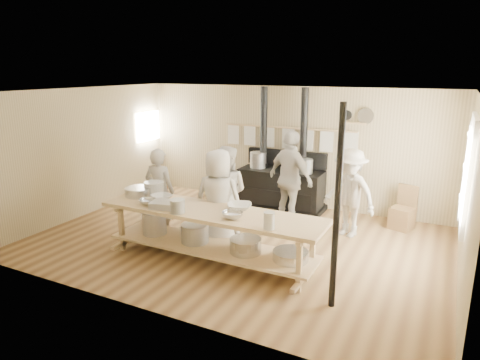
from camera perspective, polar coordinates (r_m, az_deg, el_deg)
The scene contains 24 objects.
ground at distance 7.65m, azimuth -0.37°, elevation -8.14°, with size 7.00×7.00×0.00m, color brown.
room_shell at distance 7.18m, azimuth -0.40°, elevation 3.89°, with size 7.00×7.00×7.00m.
window_right at distance 7.04m, azimuth 28.15°, elevation 0.89°, with size 0.09×1.50×1.65m.
left_opening at distance 10.71m, azimuth -12.15°, elevation 7.02°, with size 0.00×0.90×0.90m.
stove at distance 9.32m, azimuth 5.50°, elevation -0.61°, with size 1.90×0.75×2.60m.
towel_rail at distance 9.36m, azimuth 6.32°, elevation 5.93°, with size 3.00×0.04×0.47m.
back_wall_shelf at distance 8.94m, azimuth 15.39°, elevation 7.97°, with size 0.63×0.14×0.32m.
prep_table at distance 6.73m, azimuth -3.95°, elevation -6.69°, with size 3.60×0.90×0.85m.
support_post at distance 5.33m, azimuth 12.80°, elevation -3.92°, with size 0.08×0.08×2.60m, color black.
cook_far_left at distance 7.92m, azimuth -10.64°, elevation -1.50°, with size 0.58×0.38×1.59m, color beige.
cook_left at distance 7.56m, azimuth -1.96°, elevation -1.69°, with size 0.81×0.64×1.68m, color beige.
cook_center at distance 7.11m, azimuth -2.90°, elevation -2.65°, with size 0.83×0.54×1.71m, color beige.
cook_right at distance 8.18m, azimuth 6.76°, elevation 0.15°, with size 1.09×0.45×1.86m, color beige.
cook_by_window at distance 7.89m, azimuth 14.40°, elevation -1.69°, with size 1.04×0.60×1.61m, color beige.
chair at distance 8.71m, azimuth 20.83°, elevation -4.52°, with size 0.49×0.49×0.83m.
bowl_white_a at distance 7.23m, azimuth -10.43°, elevation -2.25°, with size 0.33×0.33×0.08m, color white.
bowl_steel_a at distance 7.01m, azimuth -12.18°, elevation -2.86°, with size 0.28×0.28×0.09m, color silver.
bowl_white_b at distance 6.62m, azimuth -0.07°, elevation -3.56°, with size 0.38×0.38×0.09m, color white.
bowl_steel_b at distance 6.24m, azimuth -1.00°, elevation -4.69°, with size 0.31×0.31×0.10m, color silver.
roasting_pan at distance 6.78m, azimuth -9.76°, elevation -3.27°, with size 0.47×0.32×0.11m, color #B2B2B7.
mixing_bowl_large at distance 7.52m, azimuth -13.40°, elevation -1.52°, with size 0.46×0.46×0.15m, color silver.
bucket_galv at distance 6.51m, azimuth -8.35°, elevation -3.47°, with size 0.23×0.23×0.21m, color gray.
deep_bowl_enamel at distance 7.56m, azimuth -11.38°, elevation -1.04°, with size 0.34×0.34×0.21m, color white.
pitcher at distance 5.82m, azimuth 3.90°, elevation -5.42°, with size 0.15×0.15×0.24m, color white.
Camera 1 is at (3.20, -6.28, 2.97)m, focal length 32.00 mm.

